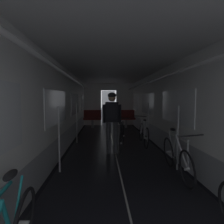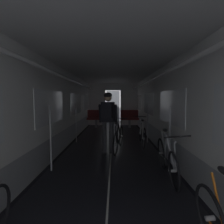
% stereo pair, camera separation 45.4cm
% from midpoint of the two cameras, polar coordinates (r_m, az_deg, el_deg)
% --- Properties ---
extents(train_car_shell, '(3.14, 12.34, 2.57)m').
position_cam_midpoint_polar(train_car_shell, '(5.34, 2.20, 5.71)').
color(train_car_shell, black).
rests_on(train_car_shell, ground).
extents(bench_seat_far_left, '(0.98, 0.51, 0.95)m').
position_cam_midpoint_polar(bench_seat_far_left, '(9.89, -3.68, -1.57)').
color(bench_seat_far_left, gray).
rests_on(bench_seat_far_left, ground).
extents(bench_seat_far_right, '(0.98, 0.51, 0.95)m').
position_cam_midpoint_polar(bench_seat_far_right, '(9.91, 6.76, -1.57)').
color(bench_seat_far_right, gray).
rests_on(bench_seat_far_right, ground).
extents(bicycle_white, '(0.44, 1.69, 0.95)m').
position_cam_midpoint_polar(bicycle_white, '(6.26, 11.47, -6.69)').
color(bicycle_white, black).
rests_on(bicycle_white, ground).
extents(bicycle_silver, '(0.44, 1.69, 0.95)m').
position_cam_midpoint_polar(bicycle_silver, '(3.94, 20.00, -13.38)').
color(bicycle_silver, black).
rests_on(bicycle_silver, ground).
extents(person_cyclist_aisle, '(0.55, 0.42, 1.73)m').
position_cam_midpoint_polar(person_cyclist_aisle, '(5.15, 1.19, -1.20)').
color(person_cyclist_aisle, '#2D2D33').
rests_on(person_cyclist_aisle, ground).
extents(bicycle_black_in_aisle, '(0.47, 1.67, 0.94)m').
position_cam_midpoint_polar(bicycle_black_in_aisle, '(5.53, 4.43, -8.04)').
color(bicycle_black_in_aisle, black).
rests_on(bicycle_black_in_aisle, ground).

